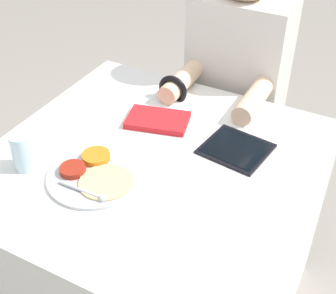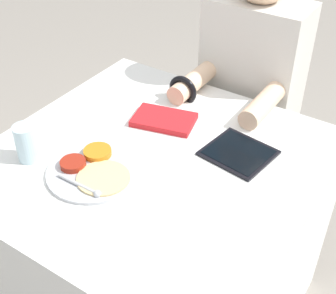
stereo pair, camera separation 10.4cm
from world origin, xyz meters
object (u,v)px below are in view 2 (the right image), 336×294
Objects in this scene: thali_tray at (93,170)px; drinking_glass at (27,143)px; red_notebook at (164,120)px; tablet_device at (238,153)px; person_diner at (246,114)px.

drinking_glass is at bearing -164.24° from thali_tray.
tablet_device is at bearing -3.57° from red_notebook.
drinking_glass reaches higher than red_notebook.
person_diner is at bearing 67.52° from drinking_glass.
tablet_device is (0.28, -0.02, -0.00)m from red_notebook.
drinking_glass is at bearing -144.64° from tablet_device.
thali_tray is at bearing -100.31° from person_diner.
person_diner reaches higher than drinking_glass.
thali_tray reaches higher than red_notebook.
drinking_glass is (-0.51, -0.36, 0.05)m from tablet_device.
tablet_device is 1.85× the size of drinking_glass.
person_diner is (0.11, 0.44, -0.18)m from red_notebook.
person_diner is (-0.17, 0.45, -0.17)m from tablet_device.
red_notebook is at bearing -104.21° from person_diner.
thali_tray is 0.33m from red_notebook.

